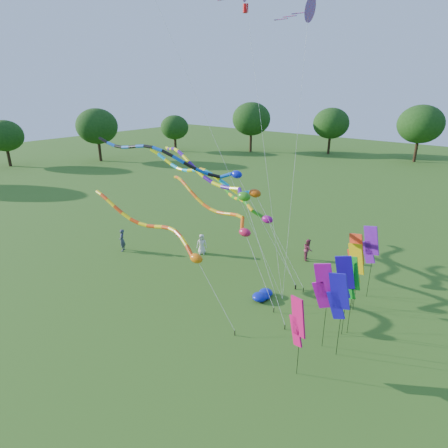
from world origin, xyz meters
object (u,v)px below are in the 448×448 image
Objects in this scene: blue_nylon_heap at (260,295)px; person_c at (308,249)px; tube_kite_red at (157,230)px; person_b at (122,240)px; tube_kite_orange at (215,208)px; person_a at (202,244)px.

person_c reaches higher than blue_nylon_heap.
tube_kite_red is 7.73× the size of person_c.
person_b is (-12.64, -0.97, 0.70)m from blue_nylon_heap.
tube_kite_orange is 6.75× the size of person_b.
person_c is at bearing 92.69° from blue_nylon_heap.
tube_kite_orange reaches higher than tube_kite_red.
person_b is at bearing 87.22° from person_c.
person_b is (-6.93, 2.15, -3.22)m from tube_kite_red.
tube_kite_orange is (0.75, 4.69, 0.44)m from tube_kite_red.
person_b is (-5.33, -3.60, 0.09)m from person_a.
tube_kite_orange is 8.02m from person_c.
tube_kite_red is 11.88m from person_c.
person_b is at bearing 176.83° from person_a.
blue_nylon_heap is 1.09× the size of person_a.
tube_kite_orange is 7.37× the size of person_c.
person_b reaches higher than person_a.
blue_nylon_heap is 7.80m from person_a.
person_c is (12.32, 7.91, -0.08)m from person_b.
person_a is 8.21m from person_c.
tube_kite_orange reaches higher than blue_nylon_heap.
tube_kite_red is at bearing -111.66° from person_a.
blue_nylon_heap is (5.71, 3.12, -3.91)m from tube_kite_red.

